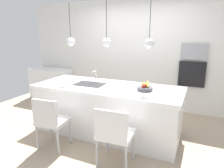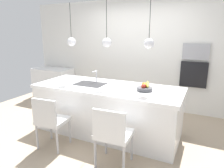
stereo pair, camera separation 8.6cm
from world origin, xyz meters
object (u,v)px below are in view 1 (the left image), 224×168
object	(u,v)px
fruit_bowl	(145,88)
chair_middle	(114,133)
microwave	(194,51)
chair_near	(51,120)
oven	(192,74)

from	to	relation	value
fruit_bowl	chair_middle	bearing A→B (deg)	-100.50
microwave	chair_middle	bearing A→B (deg)	-108.00
fruit_bowl	chair_near	xyz separation A→B (m)	(-1.25, -0.89, -0.44)
microwave	fruit_bowl	bearing A→B (deg)	-111.98
oven	chair_near	size ratio (longest dim) A/B	0.65
chair_near	chair_middle	bearing A→B (deg)	-0.06
oven	chair_middle	distance (m)	2.63
fruit_bowl	chair_middle	xyz separation A→B (m)	(-0.16, -0.89, -0.43)
chair_near	microwave	bearing A→B (deg)	52.63
chair_near	fruit_bowl	bearing A→B (deg)	35.46
fruit_bowl	oven	bearing A→B (deg)	68.02
fruit_bowl	chair_near	world-z (taller)	fruit_bowl
oven	microwave	bearing A→B (deg)	0.00
microwave	chair_middle	world-z (taller)	microwave
microwave	chair_middle	xyz separation A→B (m)	(-0.80, -2.47, -0.92)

